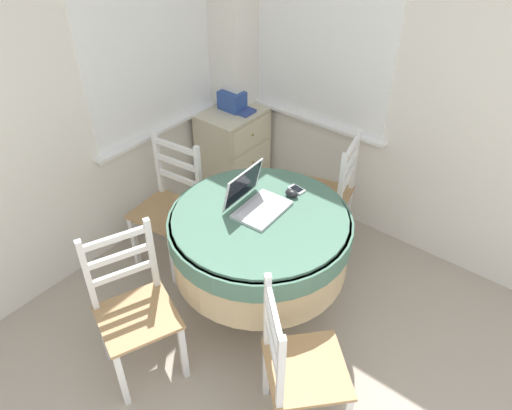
{
  "coord_description": "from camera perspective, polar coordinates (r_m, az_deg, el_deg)",
  "views": [
    {
      "loc": [
        -0.56,
        0.1,
        2.52
      ],
      "look_at": [
        1.33,
        1.61,
        0.69
      ],
      "focal_mm": 35.0,
      "sensor_mm": 36.0,
      "label": 1
    }
  ],
  "objects": [
    {
      "name": "round_dining_table",
      "position": [
        2.92,
        0.46,
        -3.79
      ],
      "size": [
        1.06,
        1.06,
        0.77
      ],
      "color": "#4C3D2D",
      "rests_on": "ground_plane"
    },
    {
      "name": "dining_chair_near_back_window",
      "position": [
        3.47,
        -9.81,
        -0.3
      ],
      "size": [
        0.43,
        0.44,
        0.92
      ],
      "color": "#A87F51",
      "rests_on": "ground_plane"
    },
    {
      "name": "laptop",
      "position": [
        2.85,
        -0.08,
        0.48
      ],
      "size": [
        0.34,
        0.29,
        0.23
      ],
      "color": "silver",
      "rests_on": "round_dining_table"
    },
    {
      "name": "cell_phone",
      "position": [
        3.03,
        4.67,
        1.8
      ],
      "size": [
        0.07,
        0.11,
        0.01
      ],
      "color": "#B2B7BC",
      "rests_on": "round_dining_table"
    },
    {
      "name": "dining_chair_camera_near",
      "position": [
        2.54,
        4.78,
        -18.13
      ],
      "size": [
        0.56,
        0.56,
        0.92
      ],
      "color": "#A87F51",
      "rests_on": "ground_plane"
    },
    {
      "name": "corner_room_shell",
      "position": [
        2.83,
        -1.26,
        11.02
      ],
      "size": [
        4.64,
        4.56,
        2.55
      ],
      "color": "white",
      "rests_on": "ground_plane"
    },
    {
      "name": "computer_mouse",
      "position": [
        2.96,
        4.1,
        1.33
      ],
      "size": [
        0.05,
        0.08,
        0.04
      ],
      "color": "black",
      "rests_on": "round_dining_table"
    },
    {
      "name": "storage_box",
      "position": [
        3.96,
        -2.75,
        11.84
      ],
      "size": [
        0.14,
        0.19,
        0.14
      ],
      "color": "#2D4C93",
      "rests_on": "corner_cabinet"
    },
    {
      "name": "book_on_cabinet",
      "position": [
        3.95,
        -1.89,
        10.85
      ],
      "size": [
        0.13,
        0.23,
        0.02
      ],
      "color": "#33478C",
      "rests_on": "corner_cabinet"
    },
    {
      "name": "dining_chair_near_right_window",
      "position": [
        3.56,
        8.17,
        0.99
      ],
      "size": [
        0.49,
        0.48,
        0.92
      ],
      "color": "#A87F51",
      "rests_on": "ground_plane"
    },
    {
      "name": "corner_cabinet",
      "position": [
        4.15,
        -2.58,
        5.99
      ],
      "size": [
        0.53,
        0.43,
        0.76
      ],
      "color": "beige",
      "rests_on": "ground_plane"
    },
    {
      "name": "dining_chair_left_flank",
      "position": [
        2.83,
        -13.71,
        -11.61
      ],
      "size": [
        0.52,
        0.51,
        0.92
      ],
      "color": "#A87F51",
      "rests_on": "ground_plane"
    }
  ]
}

